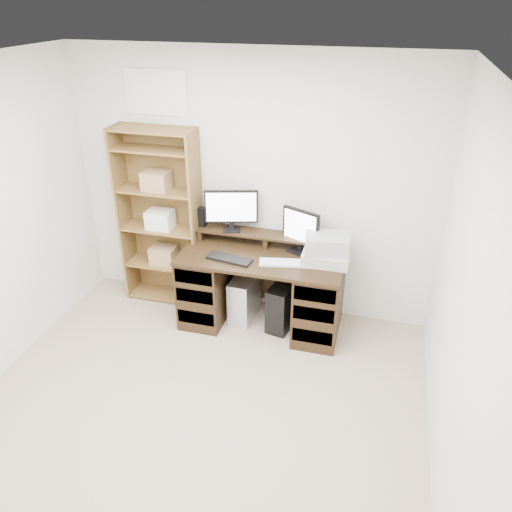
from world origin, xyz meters
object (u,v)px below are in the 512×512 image
at_px(desk, 262,288).
at_px(monitor_wide, 231,208).
at_px(bookshelf, 161,217).
at_px(printer, 326,257).
at_px(monitor_small, 301,229).
at_px(tower_silver, 245,296).
at_px(tower_black, 285,304).

height_order(desk, monitor_wide, monitor_wide).
bearing_deg(desk, bookshelf, 168.92).
bearing_deg(desk, printer, 1.92).
bearing_deg(monitor_small, monitor_wide, -159.33).
relative_size(monitor_wide, bookshelf, 0.27).
bearing_deg(tower_silver, monitor_wide, 143.37).
height_order(desk, monitor_small, monitor_small).
bearing_deg(printer, tower_silver, 175.64).
bearing_deg(tower_black, bookshelf, -175.37).
bearing_deg(tower_black, printer, 10.02).
distance_m(desk, monitor_small, 0.69).
relative_size(monitor_wide, tower_black, 1.00).
bearing_deg(tower_black, monitor_small, 64.05).
relative_size(printer, bookshelf, 0.23).
distance_m(desk, bookshelf, 1.23).
bearing_deg(monitor_wide, monitor_small, -19.27).
xyz_separation_m(printer, bookshelf, (-1.67, 0.19, 0.12)).
height_order(monitor_small, tower_silver, monitor_small).
bearing_deg(desk, monitor_small, 26.98).
distance_m(tower_silver, bookshelf, 1.14).
bearing_deg(tower_silver, monitor_small, 14.05).
xyz_separation_m(monitor_wide, tower_silver, (0.16, -0.14, -0.86)).
height_order(desk, tower_silver, desk).
height_order(desk, tower_black, desk).
xyz_separation_m(monitor_wide, bookshelf, (-0.73, 0.01, -0.17)).
xyz_separation_m(monitor_small, tower_silver, (-0.51, -0.09, -0.75)).
relative_size(desk, monitor_small, 3.62).
bearing_deg(monitor_small, tower_black, -104.04).
bearing_deg(monitor_small, bookshelf, -157.76).
height_order(tower_silver, tower_black, tower_black).
bearing_deg(tower_black, desk, -158.52).
height_order(tower_silver, bookshelf, bookshelf).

